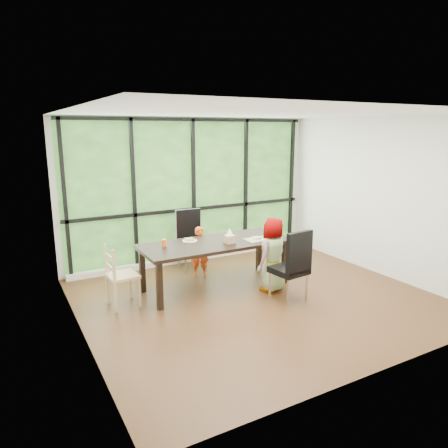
% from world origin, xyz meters
% --- Properties ---
extents(ground, '(5.00, 5.00, 0.00)m').
position_xyz_m(ground, '(0.00, 0.00, 0.00)').
color(ground, black).
rests_on(ground, ground).
extents(back_wall, '(5.00, 0.00, 5.00)m').
position_xyz_m(back_wall, '(0.00, 2.25, 1.35)').
color(back_wall, silver).
rests_on(back_wall, ground).
extents(foliage_backdrop, '(4.80, 0.02, 2.65)m').
position_xyz_m(foliage_backdrop, '(0.00, 2.23, 1.35)').
color(foliage_backdrop, '#234D1B').
rests_on(foliage_backdrop, back_wall).
extents(window_mullions, '(4.80, 0.06, 2.65)m').
position_xyz_m(window_mullions, '(0.00, 2.19, 1.35)').
color(window_mullions, black).
rests_on(window_mullions, back_wall).
extents(window_sill, '(4.80, 0.12, 0.10)m').
position_xyz_m(window_sill, '(0.00, 2.15, 0.05)').
color(window_sill, silver).
rests_on(window_sill, ground).
extents(dining_table, '(2.41, 1.10, 0.75)m').
position_xyz_m(dining_table, '(-0.33, 0.70, 0.38)').
color(dining_table, black).
rests_on(dining_table, ground).
extents(chair_window_leather, '(0.50, 0.50, 1.08)m').
position_xyz_m(chair_window_leather, '(-0.30, 1.65, 0.54)').
color(chair_window_leather, black).
rests_on(chair_window_leather, ground).
extents(chair_interior_leather, '(0.51, 0.51, 1.08)m').
position_xyz_m(chair_interior_leather, '(0.38, -0.27, 0.54)').
color(chair_interior_leather, black).
rests_on(chair_interior_leather, ground).
extents(chair_end_beech, '(0.42, 0.44, 0.90)m').
position_xyz_m(chair_end_beech, '(-1.81, 0.71, 0.45)').
color(chair_end_beech, tan).
rests_on(chair_end_beech, ground).
extents(child_toddler, '(0.37, 0.32, 0.87)m').
position_xyz_m(child_toddler, '(-0.33, 1.27, 0.44)').
color(child_toddler, '#D34717').
rests_on(child_toddler, ground).
extents(child_older, '(0.66, 0.54, 1.16)m').
position_xyz_m(child_older, '(0.37, 0.16, 0.58)').
color(child_older, slate).
rests_on(child_older, ground).
extents(placemat, '(0.41, 0.30, 0.01)m').
position_xyz_m(placemat, '(0.34, 0.50, 0.75)').
color(placemat, tan).
rests_on(placemat, dining_table).
extents(plate_far, '(0.24, 0.24, 0.01)m').
position_xyz_m(plate_far, '(-0.66, 0.94, 0.76)').
color(plate_far, white).
rests_on(plate_far, dining_table).
extents(plate_near, '(0.22, 0.22, 0.01)m').
position_xyz_m(plate_near, '(0.31, 0.49, 0.76)').
color(plate_near, white).
rests_on(plate_near, dining_table).
extents(orange_cup, '(0.07, 0.07, 0.11)m').
position_xyz_m(orange_cup, '(-1.12, 0.85, 0.81)').
color(orange_cup, orange).
rests_on(orange_cup, dining_table).
extents(green_cup, '(0.08, 0.08, 0.13)m').
position_xyz_m(green_cup, '(0.60, 0.43, 0.82)').
color(green_cup, '#62D939').
rests_on(green_cup, dining_table).
extents(white_mug, '(0.08, 0.08, 0.08)m').
position_xyz_m(white_mug, '(0.73, 0.75, 0.79)').
color(white_mug, white).
rests_on(white_mug, dining_table).
extents(tissue_box, '(0.14, 0.14, 0.12)m').
position_xyz_m(tissue_box, '(-0.16, 0.54, 0.81)').
color(tissue_box, tan).
rests_on(tissue_box, dining_table).
extents(crepe_rolls_far, '(0.15, 0.12, 0.04)m').
position_xyz_m(crepe_rolls_far, '(-0.66, 0.94, 0.78)').
color(crepe_rolls_far, tan).
rests_on(crepe_rolls_far, plate_far).
extents(crepe_rolls_near, '(0.15, 0.12, 0.04)m').
position_xyz_m(crepe_rolls_near, '(0.31, 0.49, 0.78)').
color(crepe_rolls_near, tan).
rests_on(crepe_rolls_near, plate_near).
extents(straw_white, '(0.01, 0.04, 0.20)m').
position_xyz_m(straw_white, '(-1.12, 0.85, 0.90)').
color(straw_white, white).
rests_on(straw_white, orange_cup).
extents(straw_pink, '(0.01, 0.04, 0.20)m').
position_xyz_m(straw_pink, '(0.60, 0.43, 0.92)').
color(straw_pink, pink).
rests_on(straw_pink, green_cup).
extents(tissue, '(0.12, 0.12, 0.11)m').
position_xyz_m(tissue, '(-0.16, 0.54, 0.93)').
color(tissue, white).
rests_on(tissue, tissue_box).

